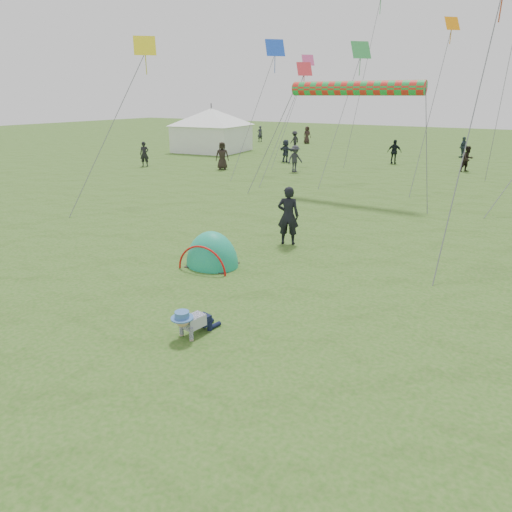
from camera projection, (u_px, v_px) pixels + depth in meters
The scene contains 23 objects.
ground at pixel (193, 317), 10.26m from camera, with size 140.00×140.00×0.00m, color #265914.
crawling_toddler at pixel (192, 321), 9.39m from camera, with size 0.59×0.84×0.64m, color black, non-canonical shape.
popup_tent at pixel (212, 265), 13.39m from camera, with size 1.59×1.31×2.05m, color #0F8286.
standing_adult at pixel (288, 216), 15.00m from camera, with size 0.71×0.46×1.94m, color black.
event_marquee at pixel (212, 128), 39.85m from camera, with size 5.69×5.69×3.91m, color white, non-canonical shape.
crowd_person_2 at pixel (241, 137), 44.61m from camera, with size 1.02×0.43×1.75m, color #2E3F48.
crowd_person_3 at pixel (295, 159), 29.38m from camera, with size 1.08×0.62×1.68m, color #2C2D34.
crowd_person_4 at pixel (307, 135), 46.71m from camera, with size 0.84×0.54×1.71m, color #2E1F1C.
crowd_person_6 at pixel (144, 154), 31.66m from camera, with size 0.62×0.40×1.69m, color black.
crowd_person_7 at pixel (467, 159), 29.46m from camera, with size 0.79×0.62×1.64m, color black.
crowd_person_8 at pixel (394, 152), 32.81m from camera, with size 1.00×0.42×1.71m, color black.
crowd_person_9 at pixel (295, 140), 42.04m from camera, with size 1.04×0.60×1.61m, color black.
crowd_person_10 at pixel (222, 156), 30.34m from camera, with size 0.88×0.57×1.80m, color black.
crowd_person_11 at pixel (286, 151), 33.66m from camera, with size 1.52×0.49×1.64m, color #2E3445.
crowd_person_12 at pixel (260, 134), 48.59m from camera, with size 0.60×0.39×1.63m, color #292934.
crowd_person_14 at pixel (463, 147), 36.14m from camera, with size 0.95×0.39×1.61m, color #2B3945.
rainbow_tube_kite at pixel (355, 88), 20.77m from camera, with size 0.64×0.64×6.21m, color red.
diamond_kite_0 at pixel (304, 69), 26.54m from camera, with size 0.88×0.88×0.00m, color red.
diamond_kite_1 at pixel (452, 23), 23.49m from camera, with size 0.78×0.78×0.00m, color orange.
diamond_kite_3 at pixel (361, 50), 25.78m from camera, with size 1.10×1.10×0.00m, color green.
diamond_kite_8 at pixel (145, 45), 20.30m from camera, with size 0.97×0.97×0.00m, color yellow.
diamond_kite_10 at pixel (275, 48), 28.01m from camera, with size 1.17×1.17×0.00m, color blue.
diamond_kite_11 at pixel (308, 60), 32.01m from camera, with size 0.86×0.86×0.00m, color #E34A8D.
Camera 1 is at (6.10, -7.06, 4.72)m, focal length 32.00 mm.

